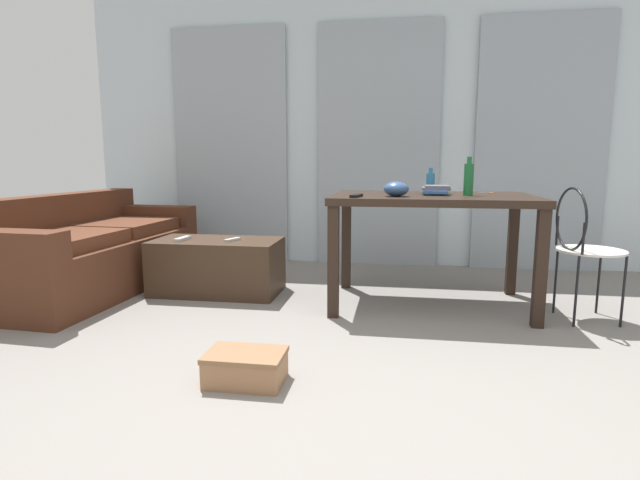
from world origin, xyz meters
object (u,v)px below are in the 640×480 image
at_px(craft_table, 432,209).
at_px(bottle_near, 430,182).
at_px(couch, 88,253).
at_px(tv_remote_secondary, 232,240).
at_px(book_stack, 436,190).
at_px(shoebox, 246,367).
at_px(bowl, 396,189).
at_px(bottle_far, 469,179).
at_px(coffee_table, 217,266).
at_px(tv_remote_on_table, 356,196).
at_px(wire_chair, 581,239).
at_px(scissors, 488,193).
at_px(tv_remote_primary, 183,239).

distance_m(craft_table, bottle_near, 0.36).
distance_m(couch, tv_remote_secondary, 1.20).
height_order(book_stack, shoebox, book_stack).
bearing_deg(bowl, bottle_far, 18.40).
bearing_deg(craft_table, couch, 179.95).
height_order(coffee_table, tv_remote_on_table, tv_remote_on_table).
bearing_deg(bottle_near, craft_table, -90.39).
height_order(tv_remote_secondary, shoebox, tv_remote_secondary).
xyz_separation_m(wire_chair, book_stack, (-0.90, 0.24, 0.29)).
xyz_separation_m(bowl, shoebox, (-0.67, -1.25, -0.77)).
bearing_deg(shoebox, scissors, 51.95).
xyz_separation_m(scissors, tv_remote_secondary, (-1.90, -0.21, -0.36)).
height_order(wire_chair, tv_remote_secondary, wire_chair).
bearing_deg(coffee_table, shoebox, -65.02).
bearing_deg(wire_chair, book_stack, 165.05).
xyz_separation_m(tv_remote_secondary, shoebox, (0.57, -1.48, -0.36)).
bearing_deg(wire_chair, craft_table, 167.84).
xyz_separation_m(couch, tv_remote_on_table, (2.17, -0.31, 0.50)).
relative_size(bottle_far, tv_remote_primary, 1.40).
relative_size(tv_remote_primary, tv_remote_secondary, 1.22).
distance_m(craft_table, scissors, 0.50).
bearing_deg(scissors, coffee_table, -174.90).
distance_m(coffee_table, craft_table, 1.69).
height_order(coffee_table, tv_remote_primary, tv_remote_primary).
bearing_deg(tv_remote_secondary, tv_remote_on_table, 3.92).
bearing_deg(wire_chair, tv_remote_secondary, 174.25).
bearing_deg(bottle_far, book_stack, 160.97).
xyz_separation_m(book_stack, tv_remote_on_table, (-0.53, -0.34, -0.02)).
bearing_deg(bottle_far, couch, 179.32).
height_order(craft_table, book_stack, book_stack).
height_order(bottle_far, tv_remote_primary, bottle_far).
height_order(wire_chair, tv_remote_on_table, wire_chair).
bearing_deg(bowl, coffee_table, 168.92).
bearing_deg(coffee_table, wire_chair, -6.17).
relative_size(bottle_far, bowl, 1.57).
xyz_separation_m(bottle_near, tv_remote_on_table, (-0.51, -0.61, -0.07)).
relative_size(bowl, book_stack, 0.55).
distance_m(book_stack, tv_remote_on_table, 0.63).
xyz_separation_m(coffee_table, scissors, (2.04, 0.18, 0.58)).
xyz_separation_m(bottle_near, book_stack, (0.02, -0.27, -0.04)).
bearing_deg(tv_remote_secondary, bottle_far, 20.93).
bearing_deg(scissors, book_stack, -151.01).
xyz_separation_m(wire_chair, tv_remote_primary, (-2.80, 0.21, -0.10)).
distance_m(tv_remote_on_table, shoebox, 1.41).
bearing_deg(bottle_far, tv_remote_primary, 178.90).
relative_size(craft_table, bowl, 8.32).
bearing_deg(tv_remote_secondary, craft_table, 21.77).
bearing_deg(tv_remote_on_table, scissors, 40.88).
height_order(wire_chair, tv_remote_primary, wire_chair).
relative_size(bottle_near, shoebox, 0.50).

